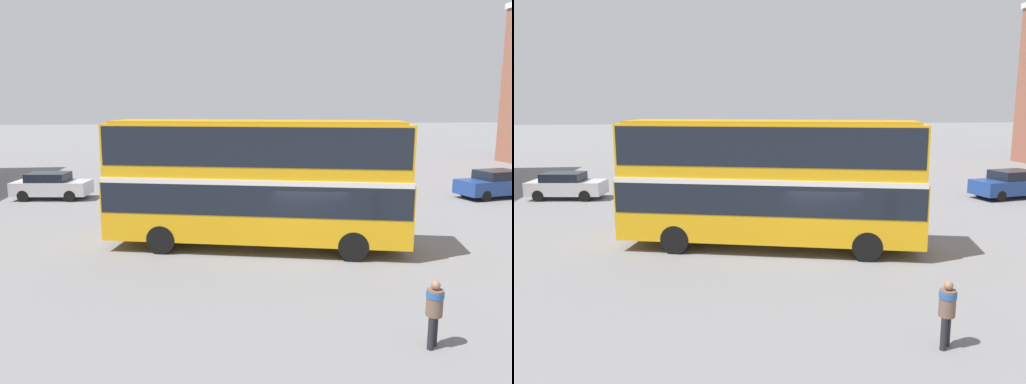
% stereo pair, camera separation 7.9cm
% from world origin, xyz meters
% --- Properties ---
extents(ground_plane, '(240.00, 240.00, 0.00)m').
position_xyz_m(ground_plane, '(0.00, 0.00, 0.00)').
color(ground_plane, slate).
extents(double_decker_bus, '(11.65, 5.43, 4.91)m').
position_xyz_m(double_decker_bus, '(-1.69, 1.02, 2.82)').
color(double_decker_bus, gold).
rests_on(double_decker_bus, ground_plane).
extents(pedestrian_foreground, '(0.56, 0.56, 1.61)m').
position_xyz_m(pedestrian_foreground, '(1.28, -7.46, 0.99)').
color(pedestrian_foreground, '#232328').
rests_on(pedestrian_foreground, ground_plane).
extents(parked_car_kerb_near, '(4.75, 2.69, 1.64)m').
position_xyz_m(parked_car_kerb_near, '(13.73, 9.56, 0.83)').
color(parked_car_kerb_near, navy).
rests_on(parked_car_kerb_near, ground_plane).
extents(parked_car_kerb_far, '(4.50, 2.38, 1.55)m').
position_xyz_m(parked_car_kerb_far, '(-12.27, 12.56, 0.79)').
color(parked_car_kerb_far, silver).
rests_on(parked_car_kerb_far, ground_plane).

